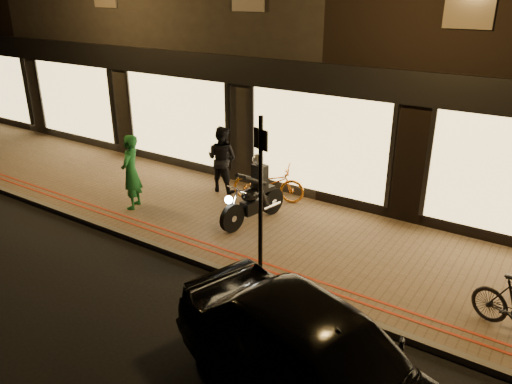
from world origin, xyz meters
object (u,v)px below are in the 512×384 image
Objects in this scene: person_green at (131,172)px; parked_car at (321,364)px; bicycle_gold at (269,183)px; motorcycle at (254,197)px; sign_post at (261,191)px.

person_green reaches higher than parked_car.
parked_car reaches higher than bicycle_gold.
motorcycle reaches higher than bicycle_gold.
sign_post is 1.66× the size of person_green.
motorcycle is 5.47m from parked_car.
motorcycle is at bearing 126.69° from sign_post.
parked_car is (2.35, -2.22, -1.03)m from sign_post.
sign_post is 3.39m from parked_car.
sign_post is at bearing -43.18° from motorcycle.
bicycle_gold is 6.65m from parked_car.
person_green is at bearing -151.89° from motorcycle.
sign_post is at bearing 54.19° from person_green.
person_green is 0.40× the size of parked_car.
sign_post reaches higher than person_green.
bicycle_gold is 0.99× the size of person_green.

